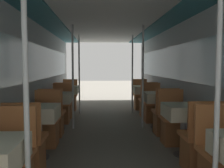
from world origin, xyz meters
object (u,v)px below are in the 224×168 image
Objects in this scene: dining_table_left_2 at (57,100)px; chair_right_far_3 at (141,100)px; chair_left_near_3 at (65,106)px; support_pole_right_2 at (143,77)px; chair_right_far_1 at (173,127)px; dining_table_right_1 at (185,114)px; chair_right_far_2 at (152,109)px; chair_left_far_3 at (70,100)px; dining_table_left_1 at (37,116)px; chair_left_far_2 at (61,110)px; support_pole_left_0 at (26,98)px; chair_right_near_1 at (199,148)px; chair_left_far_1 at (46,128)px; chair_right_near_3 at (148,106)px; chair_left_near_2 at (52,121)px; dining_table_left_3 at (67,91)px; support_pole_right_3 at (132,74)px; support_pole_right_0 at (217,97)px; chair_right_near_2 at (165,120)px; support_pole_left_2 at (73,77)px; chair_right_far_0 at (221,166)px; support_pole_left_3 at (79,74)px; dining_table_right_3 at (144,91)px; dining_table_right_2 at (158,99)px; chair_left_near_1 at (27,151)px.

chair_right_far_3 reaches higher than dining_table_left_2.
support_pole_right_2 reaches higher than chair_left_near_3.
dining_table_right_1 is at bearing 90.00° from chair_right_far_1.
chair_left_far_3 is at bearing -38.01° from chair_right_far_2.
dining_table_left_1 is 2.20m from chair_left_far_2.
support_pole_left_0 is 2.37× the size of chair_left_near_3.
support_pole_right_2 reaches higher than chair_right_far_1.
chair_right_near_1 is 2.33m from support_pole_right_2.
support_pole_left_0 is 2.33m from chair_left_far_1.
chair_left_near_2 is at bearing -141.99° from chair_right_near_3.
dining_table_right_1 is (2.09, -2.72, 0.32)m from chair_left_near_3.
chair_left_far_1 reaches higher than dining_table_left_3.
support_pole_right_3 is (1.76, 0.54, 0.78)m from chair_left_near_3.
support_pole_right_0 reaches higher than chair_right_far_3.
support_pole_right_2 and support_pole_right_3 have the same top height.
support_pole_left_0 is 2.21m from chair_right_near_1.
dining_table_left_2 is 0.83× the size of chair_right_near_2.
chair_right_near_1 is 0.42× the size of support_pole_right_3.
support_pole_left_2 is 1.00× the size of support_pole_right_0.
chair_left_far_2 is 1.14m from dining_table_left_3.
chair_right_far_0 is 0.42× the size of support_pole_right_2.
support_pole_right_2 is at bearing 81.50° from chair_right_far_3.
chair_left_far_3 is 1.00m from support_pole_left_3.
chair_left_near_3 is at bearing 27.44° from chair_right_far_3.
support_pole_left_3 is 5.10m from support_pole_right_0.
chair_right_far_1 is at bearing -14.69° from chair_left_near_2.
support_pole_right_3 is at bearing 90.00° from support_pole_right_0.
support_pole_right_0 is at bearing 129.05° from chair_left_far_1.
chair_left_near_3 is 1.00× the size of chair_right_near_1.
chair_left_far_1 is 2.21m from support_pole_right_2.
chair_left_far_3 is (0.00, 1.08, 0.00)m from chair_left_near_3.
support_pole_left_0 is 3.31m from dining_table_left_2.
chair_right_near_2 is at bearing -50.95° from support_pole_left_3.
chair_left_far_1 is 1.20× the size of dining_table_right_3.
support_pole_right_0 is 1.00× the size of support_pole_right_2.
chair_left_far_2 is at bearing 94.88° from support_pole_left_0.
support_pole_left_0 is 2.85m from chair_left_near_2.
chair_left_far_3 is (0.00, 2.72, 0.00)m from chair_left_near_2.
chair_right_near_1 reaches higher than dining_table_right_2.
support_pole_left_0 is 2.91m from chair_right_far_1.
dining_table_left_2 is 0.83× the size of chair_left_near_3.
dining_table_right_1 is (1.76, -1.63, -0.46)m from support_pole_left_2.
dining_table_left_3 is at bearing -52.50° from chair_right_far_1.
chair_right_far_2 is at bearing -14.69° from chair_left_near_3.
chair_left_far_3 is 4.35m from dining_table_right_1.
chair_right_near_3 is at bearing -90.00° from dining_table_right_3.
support_pole_right_0 reaches higher than dining_table_right_1.
chair_right_far_1 is 3.26m from chair_right_far_3.
chair_left_far_3 is 2.35m from chair_right_near_3.
chair_left_near_1 is at bearing -90.00° from chair_left_near_3.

